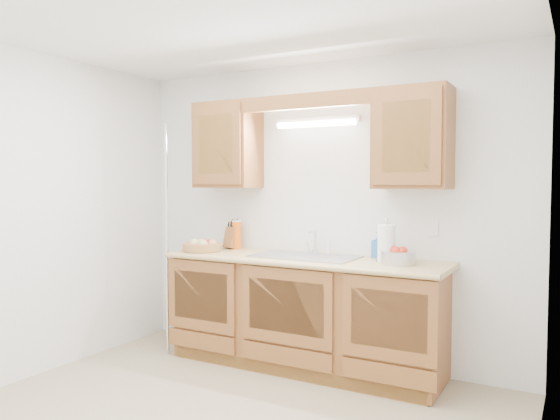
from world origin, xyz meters
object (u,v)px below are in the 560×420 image
Objects in this scene: knife_block at (232,238)px; apple_bowl at (398,256)px; paper_towel at (386,244)px; fruit_basket at (202,246)px.

apple_bowl is (1.59, -0.18, -0.04)m from knife_block.
paper_towel is 0.14m from apple_bowl.
fruit_basket is 1.14× the size of apple_bowl.
paper_towel reaches higher than knife_block.
apple_bowl is at bearing -0.62° from knife_block.
fruit_basket is 1.06× the size of paper_towel.
knife_block is at bearing 173.54° from apple_bowl.
fruit_basket is 0.31m from knife_block.
paper_towel is (1.61, 0.13, 0.09)m from fruit_basket.
paper_towel is (1.48, -0.14, 0.04)m from knife_block.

